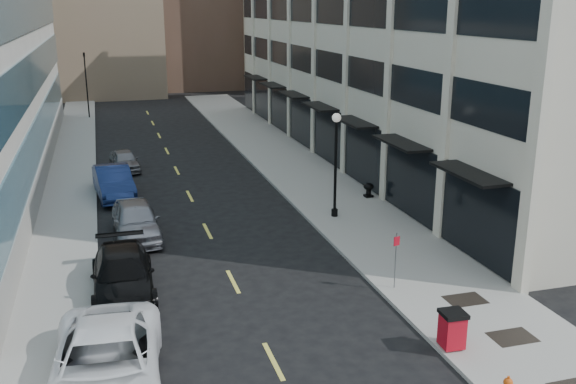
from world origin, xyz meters
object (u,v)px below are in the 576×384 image
car_black_pickup (123,275)px  car_silver_sedan (136,220)px  urn_planter (369,188)px  car_blue_sedan (114,182)px  trash_bin (452,328)px  car_white_van (106,365)px  sign_post (396,252)px  lamppost (336,155)px  traffic_signal (84,57)px  car_grey_sedan (124,160)px

car_black_pickup → car_silver_sedan: size_ratio=1.09×
car_black_pickup → urn_planter: bearing=33.4°
car_blue_sedan → trash_bin: bearing=-70.6°
car_white_van → trash_bin: car_white_van is taller
car_silver_sedan → sign_post: (8.86, -8.54, 0.71)m
car_white_van → sign_post: bearing=24.7°
urn_planter → car_blue_sedan: bearing=161.8°
trash_bin → lamppost: bearing=88.4°
trash_bin → lamppost: (1.00, 13.01, 2.46)m
car_black_pickup → car_silver_sedan: (0.84, 6.02, 0.06)m
car_blue_sedan → trash_bin: (9.43, -20.00, -0.06)m
car_blue_sedan → sign_post: (9.64, -15.54, 0.71)m
car_blue_sedan → lamppost: lamppost is taller
car_black_pickup → car_blue_sedan: size_ratio=1.05×
car_silver_sedan → urn_planter: bearing=9.4°
traffic_signal → car_silver_sedan: (2.25, -34.00, -4.86)m
lamppost → sign_post: size_ratio=2.44×
car_blue_sedan → lamppost: size_ratio=0.98×
traffic_signal → car_silver_sedan: bearing=-86.2°
traffic_signal → urn_planter: traffic_signal is taller
sign_post → urn_planter: sign_post is taller
car_black_pickup → car_blue_sedan: bearing=90.4°
car_silver_sedan → lamppost: bearing=-2.3°
car_grey_sedan → lamppost: (9.60, -12.98, 2.60)m
traffic_signal → trash_bin: (10.90, -47.00, -4.92)m
car_grey_sedan → sign_post: 23.29m
car_silver_sedan → car_grey_sedan: (0.05, 13.00, -0.19)m
lamppost → urn_planter: size_ratio=6.73×
sign_post → urn_planter: bearing=59.0°
trash_bin → car_black_pickup: bearing=146.5°
car_white_van → car_silver_sedan: bearing=87.4°
car_silver_sedan → car_blue_sedan: size_ratio=0.96×
traffic_signal → car_grey_sedan: bearing=-83.7°
sign_post → car_blue_sedan: bearing=109.3°
car_white_van → lamppost: size_ratio=1.22×
traffic_signal → car_black_pickup: size_ratio=1.27×
car_blue_sedan → urn_planter: bearing=-24.0°
car_blue_sedan → trash_bin: car_blue_sedan is taller
trash_bin → lamppost: size_ratio=0.23×
car_grey_sedan → trash_bin: size_ratio=3.23×
traffic_signal → sign_post: 44.16m
car_white_van → sign_post: sign_post is taller
traffic_signal → lamppost: 36.09m
car_grey_sedan → sign_post: (8.81, -21.54, 0.90)m
car_silver_sedan → trash_bin: (8.65, -13.00, -0.06)m
sign_post → car_silver_sedan: bearing=123.5°
car_black_pickup → car_blue_sedan: car_blue_sedan is taller
sign_post → urn_planter: 11.80m
car_white_van → car_grey_sedan: (1.60, 25.35, -0.24)m
traffic_signal → car_blue_sedan: size_ratio=1.34×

